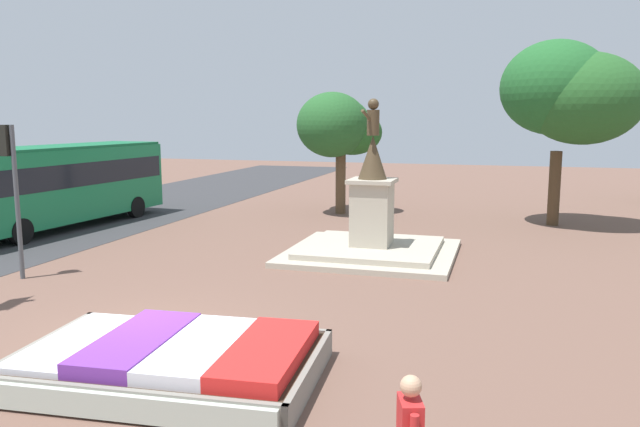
% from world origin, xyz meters
% --- Properties ---
extents(ground_plane, '(94.82, 94.82, 0.00)m').
position_xyz_m(ground_plane, '(0.00, 0.00, 0.00)').
color(ground_plane, brown).
extents(flower_planter, '(5.08, 3.56, 0.67)m').
position_xyz_m(flower_planter, '(1.52, -1.35, 0.30)').
color(flower_planter, '#38281C').
rests_on(flower_planter, ground_plane).
extents(statue_monument, '(5.06, 5.06, 4.79)m').
position_xyz_m(statue_monument, '(2.73, 8.63, 0.79)').
color(statue_monument, '#B0A691').
rests_on(statue_monument, ground_plane).
extents(traffic_light_mid_block, '(0.41, 0.28, 4.04)m').
position_xyz_m(traffic_light_mid_block, '(-5.66, 3.23, 2.81)').
color(traffic_light_mid_block, '#4C5156').
rests_on(traffic_light_mid_block, ground_plane).
extents(city_bus, '(3.23, 10.37, 3.16)m').
position_xyz_m(city_bus, '(-9.77, 9.75, 1.82)').
color(city_bus, '#197A47').
rests_on(city_bus, ground_plane).
extents(park_tree_far_left, '(5.28, 4.53, 7.15)m').
position_xyz_m(park_tree_far_left, '(8.80, 15.81, 5.12)').
color(park_tree_far_left, '#4C3823').
rests_on(park_tree_far_left, ground_plane).
extents(park_tree_behind_statue, '(3.57, 4.00, 5.31)m').
position_xyz_m(park_tree_behind_statue, '(-0.47, 16.66, 3.83)').
color(park_tree_behind_statue, brown).
rests_on(park_tree_behind_statue, ground_plane).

